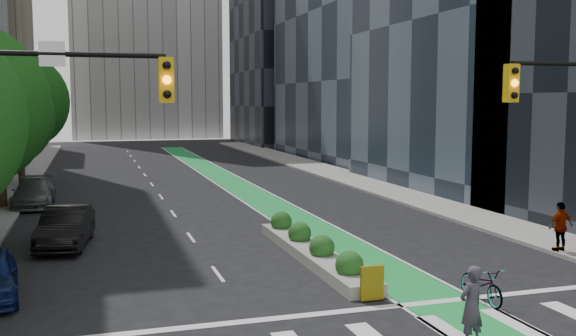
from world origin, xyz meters
TOP-DOWN VIEW (x-y plane):
  - ground at (0.00, 0.00)m, footprint 160.00×160.00m
  - sidewalk_right at (11.80, 25.00)m, footprint 3.60×90.00m
  - bike_lane_paint at (3.00, 30.00)m, footprint 2.20×70.00m
  - building_dark_end at (20.00, 68.00)m, footprint 14.00×18.00m
  - tree_far at (-11.00, 32.00)m, footprint 6.60×6.60m
  - median_planter at (1.20, 7.04)m, footprint 1.20×10.26m
  - bicycle at (4.20, 0.84)m, footprint 0.71×2.00m
  - cyclist at (2.00, -2.00)m, footprint 0.82×0.66m
  - parked_car_left_mid at (-7.48, 11.74)m, footprint 2.28×4.93m
  - parked_car_left_far at (-9.50, 22.52)m, footprint 2.12×5.16m
  - pedestrian_far at (10.30, 4.87)m, footprint 1.12×0.53m

SIDE VIEW (x-z plane):
  - ground at x=0.00m, z-range 0.00..0.00m
  - bike_lane_paint at x=3.00m, z-range 0.00..0.01m
  - sidewalk_right at x=11.80m, z-range 0.00..0.15m
  - median_planter at x=1.20m, z-range -0.18..0.92m
  - bicycle at x=4.20m, z-range 0.00..1.05m
  - parked_car_left_far at x=-9.50m, z-range 0.00..1.49m
  - parked_car_left_mid at x=-7.48m, z-range 0.00..1.56m
  - cyclist at x=2.00m, z-range 0.00..1.95m
  - pedestrian_far at x=10.30m, z-range 0.15..2.01m
  - tree_far at x=-11.00m, z-range 1.19..10.20m
  - building_dark_end at x=20.00m, z-range 0.00..28.00m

